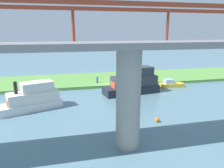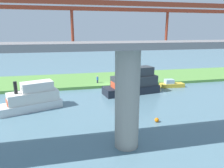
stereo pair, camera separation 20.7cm
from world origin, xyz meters
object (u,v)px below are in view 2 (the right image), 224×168
Objects in this scene: bridge_pylon at (127,100)px; person_on_bank at (97,79)px; motorboat_white at (171,84)px; houseboat_blue at (32,98)px; mooring_post at (156,80)px; marker_buoy at (157,120)px; motorboat_red at (133,83)px.

bridge_pylon is 21.71m from person_on_bank.
person_on_bank is 13.55m from motorboat_white.
houseboat_blue is at bearing 45.44° from person_on_bank.
mooring_post is 1.57× the size of marker_buoy.
motorboat_white reaches higher than marker_buoy.
houseboat_blue reaches higher than mooring_post.
motorboat_white is at bearing -123.30° from marker_buoy.
motorboat_red is at bearing 129.43° from person_on_bank.
person_on_bank reaches higher than mooring_post.
marker_buoy is (-14.13, 7.23, -1.21)m from houseboat_blue.
mooring_post is (-11.88, -20.15, -3.41)m from bridge_pylon.
person_on_bank is 0.17× the size of houseboat_blue.
houseboat_blue is 23.89m from motorboat_white.
person_on_bank is 11.30m from mooring_post.
motorboat_white is at bearing -127.79° from bridge_pylon.
bridge_pylon is at bearing 40.41° from marker_buoy.
bridge_pylon is 7.41m from marker_buoy.
bridge_pylon reaches higher than motorboat_red.
houseboat_blue is at bearing 22.68° from mooring_post.
marker_buoy is at bearing 56.70° from motorboat_white.
marker_buoy is at bearing -139.59° from bridge_pylon.
mooring_post is 17.65m from marker_buoy.
houseboat_blue is 16.23× the size of marker_buoy.
motorboat_red is at bearing -110.02° from bridge_pylon.
houseboat_blue is at bearing 15.32° from motorboat_white.
marker_buoy is at bearing 152.89° from houseboat_blue.
bridge_pylon is 17.20× the size of marker_buoy.
marker_buoy is (7.15, 16.13, -0.64)m from mooring_post.
person_on_bank is at bearing -16.83° from motorboat_white.
bridge_pylon is 0.90× the size of motorboat_red.
motorboat_red is (6.25, 4.71, 0.84)m from mooring_post.
person_on_bank is at bearing -134.56° from houseboat_blue.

